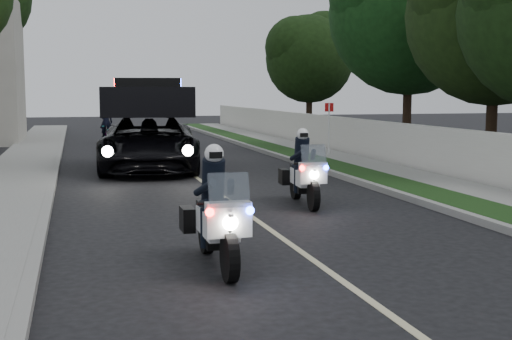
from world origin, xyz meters
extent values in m
plane|color=black|center=(0.00, 0.00, 0.00)|extent=(120.00, 120.00, 0.00)
cube|color=gray|center=(4.10, 10.00, 0.07)|extent=(0.20, 60.00, 0.15)
cube|color=#193814|center=(4.80, 10.00, 0.08)|extent=(1.20, 60.00, 0.16)
cube|color=gray|center=(6.10, 10.00, 0.08)|extent=(1.40, 60.00, 0.16)
cube|color=beige|center=(7.10, 10.00, 0.75)|extent=(0.22, 60.00, 1.50)
cube|color=gray|center=(-4.10, 10.00, 0.07)|extent=(0.20, 60.00, 0.15)
cube|color=gray|center=(-5.20, 10.00, 0.08)|extent=(2.00, 60.00, 0.16)
cube|color=#BFB78C|center=(0.00, 10.00, 0.00)|extent=(0.12, 50.00, 0.01)
imported|color=black|center=(-1.15, 12.04, 0.00)|extent=(3.73, 6.83, 3.17)
imported|color=black|center=(-1.98, 24.32, 0.00)|extent=(0.81, 1.75, 0.88)
imported|color=black|center=(-1.98, 24.32, 0.00)|extent=(0.65, 0.46, 1.72)
camera|label=1|loc=(-3.46, -10.52, 2.58)|focal=48.67mm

